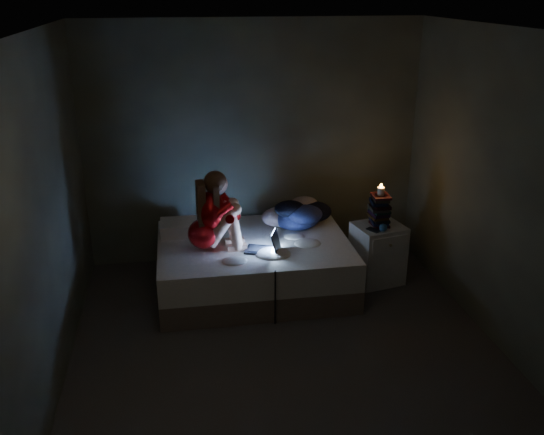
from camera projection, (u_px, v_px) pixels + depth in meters
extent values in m
cube|color=#474341|center=(285.00, 347.00, 5.08)|extent=(3.60, 3.80, 0.02)
cube|color=silver|center=(288.00, 29.00, 4.12)|extent=(3.60, 3.80, 0.02)
cube|color=#31352D|center=(254.00, 144.00, 6.35)|extent=(3.60, 0.02, 2.60)
cube|color=#31352D|center=(361.00, 340.00, 2.85)|extent=(3.60, 0.02, 2.60)
cube|color=#31352D|center=(44.00, 219.00, 4.33)|extent=(0.02, 3.80, 2.60)
cube|color=#31352D|center=(502.00, 192.00, 4.88)|extent=(0.02, 3.80, 2.60)
cube|color=white|center=(183.00, 227.00, 6.04)|extent=(0.46, 0.33, 0.13)
cube|color=silver|center=(377.00, 253.00, 6.10)|extent=(0.55, 0.51, 0.62)
cylinder|color=beige|center=(381.00, 191.00, 5.87)|extent=(0.07, 0.07, 0.08)
cube|color=black|center=(370.00, 229.00, 5.88)|extent=(0.11, 0.16, 0.01)
sphere|color=#27578A|center=(380.00, 228.00, 5.83)|extent=(0.08, 0.08, 0.08)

